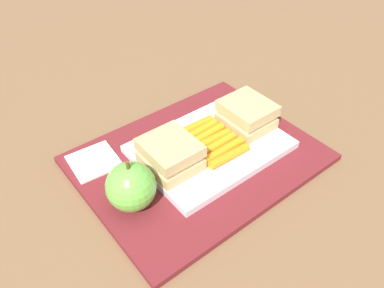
# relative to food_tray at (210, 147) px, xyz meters

# --- Properties ---
(ground_plane) EXTENTS (2.40, 2.40, 0.00)m
(ground_plane) POSITION_rel_food_tray_xyz_m (0.03, 0.00, -0.02)
(ground_plane) COLOR brown
(lunchbag_mat) EXTENTS (0.36, 0.28, 0.01)m
(lunchbag_mat) POSITION_rel_food_tray_xyz_m (0.03, 0.00, -0.01)
(lunchbag_mat) COLOR maroon
(lunchbag_mat) RESTS_ON ground_plane
(food_tray) EXTENTS (0.23, 0.17, 0.01)m
(food_tray) POSITION_rel_food_tray_xyz_m (0.00, 0.00, 0.00)
(food_tray) COLOR white
(food_tray) RESTS_ON lunchbag_mat
(sandwich_half_left) EXTENTS (0.07, 0.08, 0.04)m
(sandwich_half_left) POSITION_rel_food_tray_xyz_m (-0.08, 0.00, 0.03)
(sandwich_half_left) COLOR tan
(sandwich_half_left) RESTS_ON food_tray
(sandwich_half_right) EXTENTS (0.07, 0.08, 0.04)m
(sandwich_half_right) POSITION_rel_food_tray_xyz_m (0.08, 0.00, 0.03)
(sandwich_half_right) COLOR tan
(sandwich_half_right) RESTS_ON food_tray
(carrot_sticks_bundle) EXTENTS (0.08, 0.10, 0.02)m
(carrot_sticks_bundle) POSITION_rel_food_tray_xyz_m (0.00, 0.00, 0.01)
(carrot_sticks_bundle) COLOR orange
(carrot_sticks_bundle) RESTS_ON food_tray
(apple) EXTENTS (0.07, 0.07, 0.08)m
(apple) POSITION_rel_food_tray_xyz_m (0.16, 0.02, 0.03)
(apple) COLOR #66B742
(apple) RESTS_ON lunchbag_mat
(paper_napkin) EXTENTS (0.08, 0.08, 0.00)m
(paper_napkin) POSITION_rel_food_tray_xyz_m (0.16, -0.09, -0.00)
(paper_napkin) COLOR white
(paper_napkin) RESTS_ON lunchbag_mat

